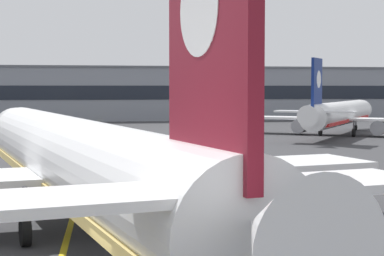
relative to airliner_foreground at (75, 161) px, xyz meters
The scene contains 4 objects.
taxiway_centreline 18.28m from the airliner_foreground, 88.08° to the left, with size 0.30×180.00×0.01m, color yellow.
airliner_foreground is the anchor object (origin of this frame).
airliner_background 68.19m from the airliner_foreground, 57.03° to the left, with size 26.26×32.13×10.38m.
terminal_building 107.72m from the airliner_foreground, 92.73° to the left, with size 156.77×12.40×11.17m.
Camera 1 is at (-0.72, -19.26, 6.82)m, focal length 62.11 mm.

